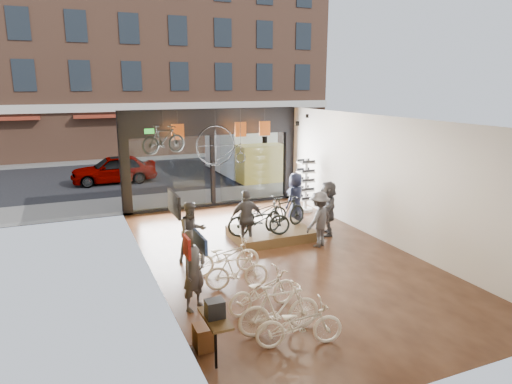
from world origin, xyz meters
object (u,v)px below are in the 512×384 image
display_bike_left (259,220)px  sunglasses_rack (305,185)px  street_car (114,169)px  display_platform (271,233)px  display_bike_right (262,212)px  customer_5 (328,208)px  penny_farthing (224,146)px  floor_bike_4 (225,256)px  floor_bike_2 (262,291)px  customer_2 (247,218)px  customer_0 (194,270)px  floor_bike_0 (299,324)px  customer_4 (296,198)px  customer_1 (192,232)px  customer_3 (319,219)px  box_truck (246,150)px  display_bike_mid (285,212)px  floor_bike_3 (237,271)px  hung_bike (164,139)px  floor_bike_1 (279,309)px

display_bike_left → sunglasses_rack: sunglasses_rack is taller
street_car → display_platform: size_ratio=1.66×
display_platform → display_bike_right: bearing=100.2°
customer_5 → penny_farthing: penny_farthing is taller
floor_bike_4 → display_bike_left: size_ratio=0.96×
floor_bike_2 → customer_2: size_ratio=0.97×
display_bike_right → floor_bike_4: bearing=141.6°
customer_0 → floor_bike_4: bearing=18.3°
customer_2 → customer_5: 2.78m
street_car → floor_bike_0: 16.27m
sunglasses_rack → penny_farthing: 3.40m
customer_4 → customer_5: size_ratio=1.01×
street_car → display_bike_right: size_ratio=2.39×
customer_1 → penny_farthing: (2.38, 4.21, 1.67)m
customer_3 → floor_bike_0: bearing=30.3°
box_truck → display_bike_left: (-3.55, -9.96, -0.58)m
display_bike_mid → customer_3: (0.55, -1.10, 0.02)m
display_bike_right → box_truck: bearing=-16.8°
box_truck → floor_bike_0: box_truck is taller
floor_bike_3 → customer_5: customer_5 is taller
floor_bike_2 → hung_bike: bearing=-5.6°
display_platform → customer_3: size_ratio=1.45×
customer_1 → penny_farthing: size_ratio=0.91×
street_car → box_truck: 6.63m
street_car → customer_5: customer_5 is taller
street_car → customer_2: (2.61, -10.88, 0.18)m
display_bike_mid → customer_5: size_ratio=0.98×
display_platform → sunglasses_rack: sunglasses_rack is taller
display_bike_mid → street_car: bearing=2.2°
display_platform → customer_4: 2.05m
floor_bike_1 → customer_4: 7.36m
customer_3 → hung_bike: hung_bike is taller
display_bike_left → customer_4: bearing=-36.6°
street_car → customer_3: 12.58m
street_car → customer_4: (5.07, -9.30, 0.20)m
penny_farthing → display_platform: bearing=-83.5°
customer_4 → hung_bike: (-4.17, 1.50, 2.05)m
street_car → floor_bike_3: bearing=5.5°
display_bike_right → customer_4: customer_4 is taller
floor_bike_0 → display_bike_mid: display_bike_mid is taller
street_car → customer_4: customer_4 is taller
display_bike_mid → customer_1: customer_1 is taller
floor_bike_2 → penny_farthing: (1.76, 7.49, 2.06)m
floor_bike_0 → customer_0: customer_0 is taller
display_bike_right → hung_bike: (-2.59, 2.23, 2.19)m
customer_1 → penny_farthing: penny_farthing is taller
floor_bike_0 → display_bike_right: size_ratio=0.98×
customer_2 → customer_4: 2.91m
customer_1 → customer_3: (3.75, -0.31, -0.00)m
display_bike_right → sunglasses_rack: bearing=-52.6°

